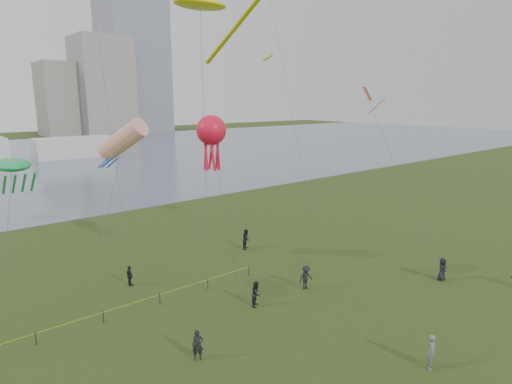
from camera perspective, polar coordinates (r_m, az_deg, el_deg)
ground_plane at (r=25.84m, az=15.32°, el=-21.48°), size 400.00×400.00×0.00m
lake at (r=114.23m, az=-30.09°, el=3.52°), size 400.00×120.00×0.08m
building_mid at (r=185.38m, az=-19.75°, el=13.08°), size 20.00×20.00×38.00m
building_low at (r=186.73m, az=-24.39°, el=11.17°), size 16.00×18.00×28.00m
pavilion_right at (r=115.07m, az=-23.18°, el=5.48°), size 18.00×7.00×5.00m
kite_flyer at (r=26.14m, az=22.41°, el=-19.09°), size 0.83×0.70×1.93m
spectator_a at (r=30.63m, az=0.07°, el=-13.40°), size 1.10×1.05×1.80m
spectator_b at (r=33.33m, az=6.67°, el=-11.23°), size 1.27×0.82×1.85m
spectator_c at (r=35.05m, az=-16.47°, el=-10.67°), size 0.42×0.96×1.61m
spectator_d at (r=37.64m, az=23.58°, el=-9.40°), size 1.00×0.76×1.85m
spectator_f at (r=25.30m, az=-7.78°, el=-19.57°), size 0.75×0.64×1.75m
spectator_g at (r=41.48m, az=-1.28°, el=-6.28°), size 1.20×1.15×1.95m
kite_stingray at (r=36.16m, az=-7.28°, el=23.43°), size 6.03×9.89×21.69m
kite_windsock at (r=36.87m, az=-17.32°, el=6.65°), size 7.58×8.26×12.76m
kite_creature at (r=32.47m, az=-29.79°, el=3.11°), size 3.68×6.32×10.34m
kite_octopus at (r=31.21m, az=-5.98°, el=8.06°), size 3.10×2.17×13.08m
kite_delta at (r=35.39m, az=15.34°, el=10.99°), size 7.26×13.77×15.17m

